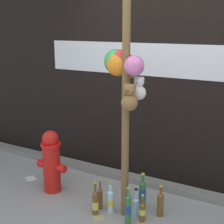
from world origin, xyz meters
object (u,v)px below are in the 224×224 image
object	(u,v)px
bottle_2	(142,193)
fire_hydrant	(51,161)
memorial_post	(124,59)
bottle_4	(160,204)
bottle_7	(128,209)
bottle_3	(142,211)
bottle_6	(111,201)
bottle_0	(100,198)
bottle_1	(95,203)
bottle_5	(136,206)

from	to	relation	value
bottle_2	fire_hydrant	bearing A→B (deg)	-171.06
memorial_post	bottle_4	bearing A→B (deg)	17.33
memorial_post	bottle_7	world-z (taller)	memorial_post
bottle_2	bottle_7	size ratio (longest dim) A/B	1.00
bottle_3	bottle_6	world-z (taller)	bottle_6
fire_hydrant	bottle_0	size ratio (longest dim) A/B	2.20
fire_hydrant	bottle_6	distance (m)	0.91
memorial_post	bottle_2	xyz separation A→B (m)	(0.15, 0.19, -1.50)
bottle_0	bottle_1	world-z (taller)	bottle_1
bottle_1	bottle_7	world-z (taller)	bottle_7
bottle_1	bottle_4	bearing A→B (deg)	26.15
fire_hydrant	bottle_0	world-z (taller)	fire_hydrant
bottle_0	bottle_2	xyz separation A→B (m)	(0.40, 0.26, 0.04)
fire_hydrant	bottle_6	bearing A→B (deg)	-5.40
bottle_2	bottle_4	bearing A→B (deg)	-15.39
bottle_1	bottle_6	size ratio (longest dim) A/B	1.07
bottle_3	bottle_6	distance (m)	0.37
bottle_0	bottle_1	distance (m)	0.12
memorial_post	bottle_2	bearing A→B (deg)	51.52
memorial_post	bottle_0	distance (m)	1.56
bottle_7	bottle_5	bearing A→B (deg)	84.60
bottle_1	bottle_7	distance (m)	0.39
fire_hydrant	bottle_2	distance (m)	1.17
bottle_0	bottle_3	size ratio (longest dim) A/B	1.17
bottle_1	bottle_7	bearing A→B (deg)	1.39
bottle_5	bottle_6	bearing A→B (deg)	-168.56
bottle_3	bottle_5	size ratio (longest dim) A/B	0.93
fire_hydrant	bottle_3	world-z (taller)	fire_hydrant
bottle_2	bottle_6	size ratio (longest dim) A/B	1.17
bottle_5	bottle_0	bearing A→B (deg)	-172.92
bottle_0	bottle_7	xyz separation A→B (m)	(0.40, -0.11, 0.03)
memorial_post	bottle_0	size ratio (longest dim) A/B	7.84
bottle_3	bottle_6	size ratio (longest dim) A/B	0.86
bottle_7	bottle_3	bearing A→B (deg)	44.57
bottle_7	fire_hydrant	bearing A→B (deg)	170.67
bottle_0	bottle_5	xyz separation A→B (m)	(0.41, 0.05, -0.01)
bottle_4	bottle_5	bearing A→B (deg)	-148.13
bottle_1	bottle_5	size ratio (longest dim) A/B	1.16
bottle_1	bottle_5	xyz separation A→B (m)	(0.40, 0.17, -0.01)
fire_hydrant	bottle_5	world-z (taller)	fire_hydrant
bottle_4	bottle_5	xyz separation A→B (m)	(-0.22, -0.14, -0.02)
bottle_4	bottle_5	distance (m)	0.26
bottle_2	bottle_6	xyz separation A→B (m)	(-0.26, -0.26, -0.03)
memorial_post	bottle_1	size ratio (longest dim) A/B	7.38
bottle_4	bottle_6	bearing A→B (deg)	-158.67
memorial_post	bottle_5	world-z (taller)	memorial_post
bottle_2	bottle_7	xyz separation A→B (m)	(-0.00, -0.36, -0.00)
memorial_post	bottle_4	xyz separation A→B (m)	(0.39, 0.12, -1.53)
bottle_6	bottle_7	xyz separation A→B (m)	(0.26, -0.10, 0.03)
bottle_5	bottle_7	bearing A→B (deg)	-95.40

